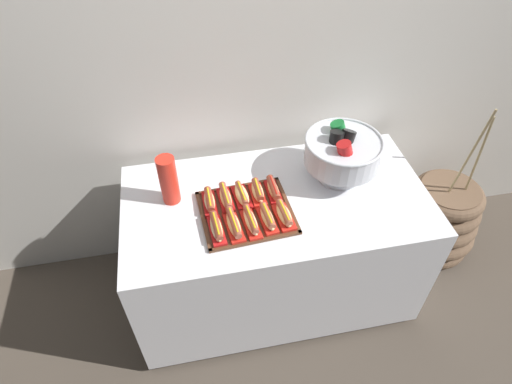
{
  "coord_description": "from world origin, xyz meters",
  "views": [
    {
      "loc": [
        -0.37,
        -1.36,
        2.17
      ],
      "look_at": [
        -0.09,
        0.05,
        0.75
      ],
      "focal_mm": 30.18,
      "sensor_mm": 36.0,
      "label": 1
    }
  ],
  "objects_px": {
    "hot_dog_5": "(210,201)",
    "hot_dog_6": "(226,198)",
    "serving_tray": "(246,213)",
    "hot_dog_0": "(217,228)",
    "buffet_table": "(274,246)",
    "hot_dog_2": "(251,221)",
    "cup_stack": "(169,180)",
    "hot_dog_1": "(234,225)",
    "hot_dog_7": "(242,195)",
    "hot_dog_3": "(268,218)",
    "hot_dog_4": "(284,215)",
    "hot_dog_9": "(273,189)",
    "punch_bowl": "(342,151)",
    "floor_vase": "(438,219)",
    "hot_dog_8": "(258,192)"
  },
  "relations": [
    {
      "from": "buffet_table",
      "to": "hot_dog_3",
      "type": "bearing_deg",
      "value": -118.12
    },
    {
      "from": "buffet_table",
      "to": "hot_dog_5",
      "type": "height_order",
      "value": "hot_dog_5"
    },
    {
      "from": "hot_dog_5",
      "to": "hot_dog_9",
      "type": "distance_m",
      "value": 0.3
    },
    {
      "from": "serving_tray",
      "to": "cup_stack",
      "type": "xyz_separation_m",
      "value": [
        -0.32,
        0.15,
        0.12
      ]
    },
    {
      "from": "hot_dog_1",
      "to": "hot_dog_5",
      "type": "bearing_deg",
      "value": 118.05
    },
    {
      "from": "hot_dog_4",
      "to": "hot_dog_0",
      "type": "bearing_deg",
      "value": -176.39
    },
    {
      "from": "hot_dog_1",
      "to": "hot_dog_8",
      "type": "relative_size",
      "value": 1.2
    },
    {
      "from": "hot_dog_1",
      "to": "punch_bowl",
      "type": "relative_size",
      "value": 0.5
    },
    {
      "from": "serving_tray",
      "to": "punch_bowl",
      "type": "distance_m",
      "value": 0.53
    },
    {
      "from": "serving_tray",
      "to": "hot_dog_9",
      "type": "relative_size",
      "value": 2.7
    },
    {
      "from": "hot_dog_1",
      "to": "punch_bowl",
      "type": "xyz_separation_m",
      "value": [
        0.56,
        0.24,
        0.12
      ]
    },
    {
      "from": "buffet_table",
      "to": "hot_dog_2",
      "type": "distance_m",
      "value": 0.44
    },
    {
      "from": "hot_dog_0",
      "to": "hot_dog_1",
      "type": "relative_size",
      "value": 0.95
    },
    {
      "from": "hot_dog_6",
      "to": "hot_dog_7",
      "type": "relative_size",
      "value": 1.01
    },
    {
      "from": "serving_tray",
      "to": "hot_dog_0",
      "type": "relative_size",
      "value": 2.47
    },
    {
      "from": "hot_dog_2",
      "to": "hot_dog_0",
      "type": "bearing_deg",
      "value": -176.39
    },
    {
      "from": "hot_dog_0",
      "to": "hot_dog_2",
      "type": "bearing_deg",
      "value": 3.61
    },
    {
      "from": "hot_dog_4",
      "to": "hot_dog_9",
      "type": "height_order",
      "value": "hot_dog_4"
    },
    {
      "from": "hot_dog_5",
      "to": "hot_dog_6",
      "type": "bearing_deg",
      "value": 3.61
    },
    {
      "from": "hot_dog_0",
      "to": "cup_stack",
      "type": "relative_size",
      "value": 0.71
    },
    {
      "from": "serving_tray",
      "to": "hot_dog_6",
      "type": "height_order",
      "value": "hot_dog_6"
    },
    {
      "from": "hot_dog_3",
      "to": "hot_dog_6",
      "type": "xyz_separation_m",
      "value": [
        -0.16,
        0.16,
        0.0
      ]
    },
    {
      "from": "buffet_table",
      "to": "hot_dog_1",
      "type": "relative_size",
      "value": 7.81
    },
    {
      "from": "hot_dog_6",
      "to": "serving_tray",
      "type": "bearing_deg",
      "value": -44.12
    },
    {
      "from": "cup_stack",
      "to": "hot_dog_5",
      "type": "bearing_deg",
      "value": -25.76
    },
    {
      "from": "hot_dog_2",
      "to": "cup_stack",
      "type": "height_order",
      "value": "cup_stack"
    },
    {
      "from": "buffet_table",
      "to": "hot_dog_2",
      "type": "xyz_separation_m",
      "value": [
        -0.15,
        -0.15,
        0.39
      ]
    },
    {
      "from": "hot_dog_2",
      "to": "punch_bowl",
      "type": "relative_size",
      "value": 0.51
    },
    {
      "from": "hot_dog_5",
      "to": "cup_stack",
      "type": "height_order",
      "value": "cup_stack"
    },
    {
      "from": "hot_dog_1",
      "to": "serving_tray",
      "type": "bearing_deg",
      "value": 51.33
    },
    {
      "from": "buffet_table",
      "to": "hot_dog_9",
      "type": "height_order",
      "value": "hot_dog_9"
    },
    {
      "from": "hot_dog_1",
      "to": "hot_dog_7",
      "type": "bearing_deg",
      "value": 69.16
    },
    {
      "from": "hot_dog_2",
      "to": "hot_dog_1",
      "type": "bearing_deg",
      "value": -176.39
    },
    {
      "from": "hot_dog_4",
      "to": "hot_dog_6",
      "type": "height_order",
      "value": "hot_dog_6"
    },
    {
      "from": "hot_dog_3",
      "to": "punch_bowl",
      "type": "bearing_deg",
      "value": 30.11
    },
    {
      "from": "hot_dog_0",
      "to": "serving_tray",
      "type": "bearing_deg",
      "value": 32.42
    },
    {
      "from": "hot_dog_3",
      "to": "hot_dog_1",
      "type": "bearing_deg",
      "value": -176.39
    },
    {
      "from": "hot_dog_6",
      "to": "hot_dog_4",
      "type": "bearing_deg",
      "value": -32.65
    },
    {
      "from": "hot_dog_6",
      "to": "buffet_table",
      "type": "bearing_deg",
      "value": -3.41
    },
    {
      "from": "punch_bowl",
      "to": "buffet_table",
      "type": "bearing_deg",
      "value": -164.09
    },
    {
      "from": "hot_dog_9",
      "to": "punch_bowl",
      "type": "distance_m",
      "value": 0.37
    },
    {
      "from": "hot_dog_5",
      "to": "cup_stack",
      "type": "xyz_separation_m",
      "value": [
        -0.17,
        0.08,
        0.09
      ]
    },
    {
      "from": "buffet_table",
      "to": "hot_dog_9",
      "type": "relative_size",
      "value": 9.02
    },
    {
      "from": "hot_dog_3",
      "to": "hot_dog_5",
      "type": "distance_m",
      "value": 0.28
    },
    {
      "from": "floor_vase",
      "to": "hot_dog_0",
      "type": "relative_size",
      "value": 6.21
    },
    {
      "from": "floor_vase",
      "to": "punch_bowl",
      "type": "height_order",
      "value": "floor_vase"
    },
    {
      "from": "serving_tray",
      "to": "hot_dog_5",
      "type": "bearing_deg",
      "value": 154.8
    },
    {
      "from": "serving_tray",
      "to": "hot_dog_0",
      "type": "distance_m",
      "value": 0.17
    },
    {
      "from": "hot_dog_8",
      "to": "floor_vase",
      "type": "bearing_deg",
      "value": 5.05
    },
    {
      "from": "floor_vase",
      "to": "hot_dog_2",
      "type": "relative_size",
      "value": 5.78
    }
  ]
}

